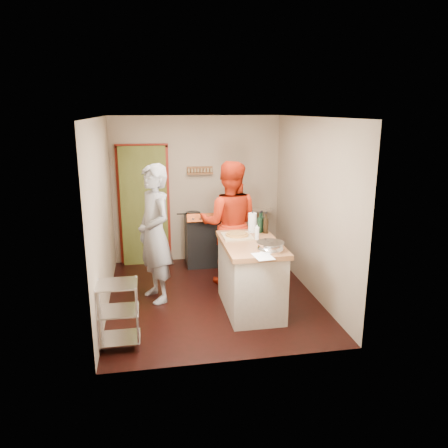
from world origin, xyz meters
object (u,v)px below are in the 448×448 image
(person_stripe, at_px, (155,234))
(island, at_px, (251,274))
(stove, at_px, (203,240))
(person_red, at_px, (229,224))
(wire_shelving, at_px, (118,312))

(person_stripe, bearing_deg, island, 43.05)
(stove, relative_size, person_red, 0.52)
(wire_shelving, relative_size, person_red, 0.41)
(stove, height_order, person_stripe, person_stripe)
(wire_shelving, xyz_separation_m, island, (1.75, 0.71, 0.07))
(person_stripe, height_order, person_red, person_stripe)
(person_stripe, bearing_deg, stove, 124.57)
(stove, distance_m, wire_shelving, 2.94)
(person_red, bearing_deg, wire_shelving, 61.07)
(stove, relative_size, island, 0.71)
(island, relative_size, person_red, 0.73)
(wire_shelving, height_order, person_stripe, person_stripe)
(island, height_order, person_red, person_red)
(wire_shelving, height_order, island, island)
(stove, bearing_deg, wire_shelving, -116.85)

